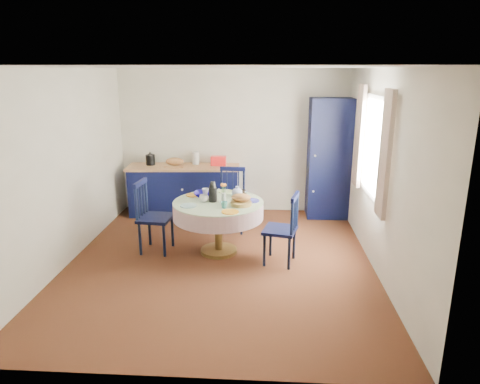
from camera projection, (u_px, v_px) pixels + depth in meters
The scene contains 17 objects.
floor at pixel (220, 261), 5.72m from camera, with size 4.50×4.50×0.00m, color black.
ceiling at pixel (218, 67), 5.03m from camera, with size 4.50×4.50×0.00m, color white.
wall_back at pixel (233, 142), 7.53m from camera, with size 4.00×0.02×2.50m, color white.
wall_left at pixel (65, 168), 5.49m from camera, with size 0.02×4.50×2.50m, color white.
wall_right at pixel (381, 173), 5.26m from camera, with size 0.02×4.50×2.50m, color white.
window at pixel (373, 146), 5.47m from camera, with size 0.10×1.74×1.45m.
kitchen_counter at pixel (184, 189), 7.53m from camera, with size 1.97×0.73×1.11m.
pantry_cabinet at pixel (329, 159), 7.26m from camera, with size 0.71×0.53×2.03m.
dining_table at pixel (219, 210), 5.84m from camera, with size 1.23×1.23×1.03m.
chair_left at pixel (153, 216), 5.94m from camera, with size 0.47×0.49×1.01m.
chair_far at pixel (232, 199), 6.74m from camera, with size 0.46×0.44×0.99m.
chair_right at pixel (283, 228), 5.56m from camera, with size 0.50×0.51×0.95m.
mug_a at pixel (204, 198), 5.78m from camera, with size 0.12×0.12×0.10m, color silver.
mug_b at pixel (224, 205), 5.52m from camera, with size 0.09×0.09×0.08m, color #2F7174.
mug_c at pixel (243, 193), 6.03m from camera, with size 0.12×0.12×0.09m, color black.
mug_d at pixel (205, 192), 6.11m from camera, with size 0.10×0.10×0.09m, color silver.
cobalt_bowl at pixel (203, 194), 6.03m from camera, with size 0.27×0.27×0.07m, color #100A73.
Camera 1 is at (0.59, -5.21, 2.47)m, focal length 32.00 mm.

